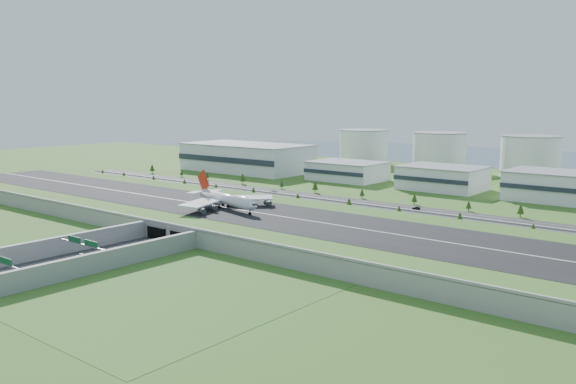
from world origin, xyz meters
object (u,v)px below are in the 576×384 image
Objects in this scene: boeing_747 at (226,199)px; car_4 at (214,188)px; car_0 at (80,255)px; car_2 at (133,254)px; fuel_tank_a at (364,147)px; car_5 at (416,208)px; car_7 at (274,191)px.

car_4 is (-99.06, 86.19, -12.51)m from boeing_747.
car_0 is 22.27m from car_2.
fuel_tank_a is at bearing 123.65° from boeing_747.
car_4 is 0.99× the size of car_5.
fuel_tank_a reaches higher than car_2.
car_0 is 201.76m from car_5.
car_4 is (10.74, -225.26, -16.55)m from fuel_tank_a.
car_5 is at bearing -81.11° from car_4.
car_5 is at bearing 74.06° from boeing_747.
car_4 is 159.82m from car_5.
car_7 is (-72.28, 176.83, 0.14)m from car_2.
car_2 is (128.15, -386.14, -16.72)m from fuel_tank_a.
fuel_tank_a is 217.28m from car_7.
boeing_747 is (109.80, -311.44, -4.04)m from fuel_tank_a.
car_4 is at bearing -87.27° from fuel_tank_a.
boeing_747 reaches higher than car_2.
car_7 is (-113.80, -0.86, -0.01)m from car_5.
car_4 is (-117.42, 160.88, 0.17)m from car_2.
car_5 is (158.94, 16.81, -0.02)m from car_4.
car_7 is at bearing 132.07° from boeing_747.
fuel_tank_a is 269.29m from car_5.
fuel_tank_a reaches higher than car_7.
car_4 reaches higher than car_7.
car_2 is 182.48m from car_5.
boeing_747 reaches higher than car_7.
fuel_tank_a reaches higher than car_0.
fuel_tank_a is at bearing -76.09° from car_2.
fuel_tank_a is 10.31× the size of car_4.
boeing_747 is at bearing -128.17° from car_4.
boeing_747 reaches higher than car_0.
car_2 is at bearing -35.12° from car_5.
fuel_tank_a is 10.98× the size of car_0.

